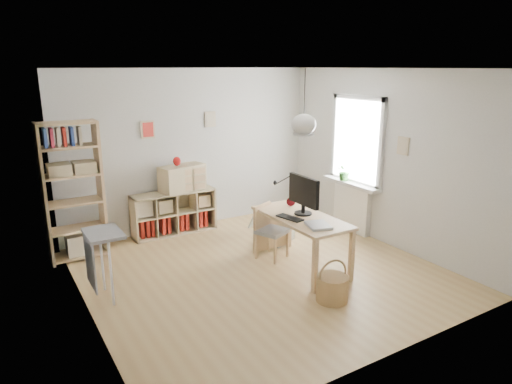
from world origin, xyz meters
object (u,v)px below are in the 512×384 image
monitor (304,193)px  tall_bookshelf (72,186)px  desk (301,223)px  storage_chest (275,230)px  chair (269,228)px  cube_shelf (172,216)px  drawer_chest (182,178)px

monitor → tall_bookshelf: bearing=144.9°
desk → storage_chest: (0.25, 1.02, -0.48)m
chair → storage_chest: 0.72m
cube_shelf → tall_bookshelf: bearing=-169.8°
desk → tall_bookshelf: bearing=143.0°
storage_chest → drawer_chest: size_ratio=1.00×
desk → monitor: bearing=38.2°
desk → drawer_chest: bearing=110.7°
desk → drawer_chest: drawer_chest is taller
tall_bookshelf → storage_chest: 3.12m
desk → storage_chest: desk is taller
tall_bookshelf → monitor: tall_bookshelf is taller
desk → tall_bookshelf: (-2.59, 1.95, 0.43)m
storage_chest → monitor: 1.31m
chair → monitor: bearing=-83.3°
tall_bookshelf → storage_chest: (2.84, -0.93, -0.91)m
cube_shelf → tall_bookshelf: (-1.56, -0.28, 0.79)m
cube_shelf → drawer_chest: 0.67m
monitor → chair: bearing=119.8°
desk → cube_shelf: size_ratio=1.07×
chair → storage_chest: bearing=25.9°
cube_shelf → monitor: monitor is taller
monitor → drawer_chest: (-0.90, 2.13, -0.12)m
drawer_chest → desk: bearing=-82.4°
tall_bookshelf → chair: bearing=-30.8°
cube_shelf → storage_chest: size_ratio=1.87×
cube_shelf → tall_bookshelf: tall_bookshelf is taller
tall_bookshelf → storage_chest: size_ratio=2.67×
cube_shelf → chair: bearing=-63.9°
storage_chest → drawer_chest: (-1.08, 1.17, 0.76)m
desk → monitor: size_ratio=2.45×
tall_bookshelf → monitor: (2.66, -1.89, -0.04)m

